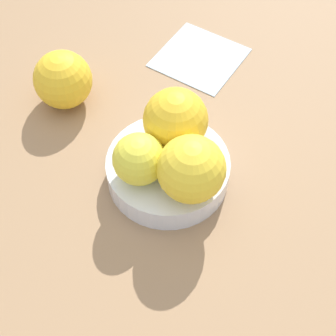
{
  "coord_description": "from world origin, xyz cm",
  "views": [
    {
      "loc": [
        36.63,
        10.16,
        55.5
      ],
      "look_at": [
        0.0,
        0.0,
        2.13
      ],
      "focal_mm": 54.35,
      "sensor_mm": 36.0,
      "label": 1
    }
  ],
  "objects": [
    {
      "name": "folded_napkin",
      "position": [
        -23.5,
        -1.31,
        0.15
      ],
      "size": [
        15.43,
        15.43,
        0.3
      ],
      "primitive_type": "cube",
      "rotation": [
        0.0,
        0.0,
        -0.3
      ],
      "color": "silver",
      "rests_on": "ground_plane"
    },
    {
      "name": "orange_loose_0",
      "position": [
        -9.42,
        -18.07,
        4.18
      ],
      "size": [
        8.36,
        8.36,
        8.36
      ],
      "primitive_type": "sphere",
      "color": "yellow",
      "rests_on": "ground_plane"
    },
    {
      "name": "fruit_bowl",
      "position": [
        0.0,
        0.0,
        1.68
      ],
      "size": [
        15.92,
        15.92,
        3.55
      ],
      "color": "silver",
      "rests_on": "ground_plane"
    },
    {
      "name": "orange_in_bowl_2",
      "position": [
        -3.5,
        -0.25,
        7.65
      ],
      "size": [
        8.2,
        8.2,
        8.2
      ],
      "primitive_type": "sphere",
      "color": "yellow",
      "rests_on": "fruit_bowl"
    },
    {
      "name": "orange_in_bowl_1",
      "position": [
        3.2,
        3.68,
        7.63
      ],
      "size": [
        8.17,
        8.17,
        8.17
      ],
      "primitive_type": "sphere",
      "color": "yellow",
      "rests_on": "fruit_bowl"
    },
    {
      "name": "orange_in_bowl_0",
      "position": [
        2.86,
        -2.8,
        6.78
      ],
      "size": [
        6.47,
        6.47,
        6.47
      ],
      "primitive_type": "sphere",
      "color": "yellow",
      "rests_on": "fruit_bowl"
    },
    {
      "name": "ground_plane",
      "position": [
        0.0,
        0.0,
        -1.0
      ],
      "size": [
        110.0,
        110.0,
        2.0
      ],
      "primitive_type": "cube",
      "color": "#997551"
    }
  ]
}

